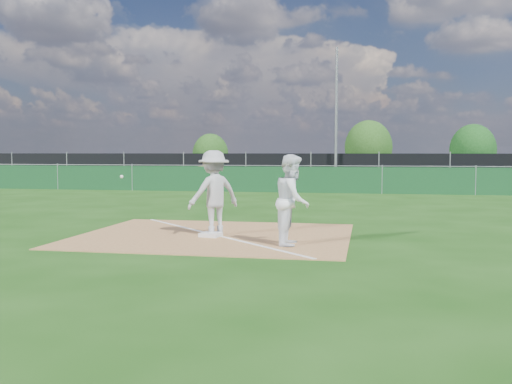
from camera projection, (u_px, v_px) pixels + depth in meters
ground at (277, 202)px, 21.59m from camera, size 90.00×90.00×0.00m
infield_dirt at (215, 235)px, 12.78m from camera, size 6.00×5.00×0.02m
foul_line at (215, 235)px, 12.78m from camera, size 5.01×5.01×0.01m
green_fence at (294, 180)px, 26.44m from camera, size 44.00×0.05×1.20m
dirt_mound at (210, 176)px, 30.83m from camera, size 3.38×2.60×1.17m
black_fence at (311, 168)px, 34.25m from camera, size 46.00×0.04×1.80m
parking_lot at (318, 179)px, 39.21m from camera, size 46.00×9.00×0.01m
light_pole at (336, 116)px, 33.46m from camera, size 0.16×0.16×8.00m
first_base at (211, 235)px, 12.54m from camera, size 0.47×0.47×0.09m
play_at_first at (214, 193)px, 12.75m from camera, size 2.79×1.35×1.90m
runner at (293, 200)px, 11.43m from camera, size 0.70×0.89×1.83m
car_left at (220, 168)px, 40.64m from camera, size 4.50×2.39×1.46m
car_mid at (309, 169)px, 39.75m from camera, size 4.25×2.18×1.34m
car_right at (379, 170)px, 37.06m from camera, size 4.98×2.75×1.37m
tree_left at (210, 154)px, 44.95m from camera, size 2.82×2.82×3.34m
tree_mid at (368, 147)px, 44.79m from camera, size 3.70×3.70×4.39m
tree_right at (473, 150)px, 42.24m from camera, size 3.34×3.34×3.96m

